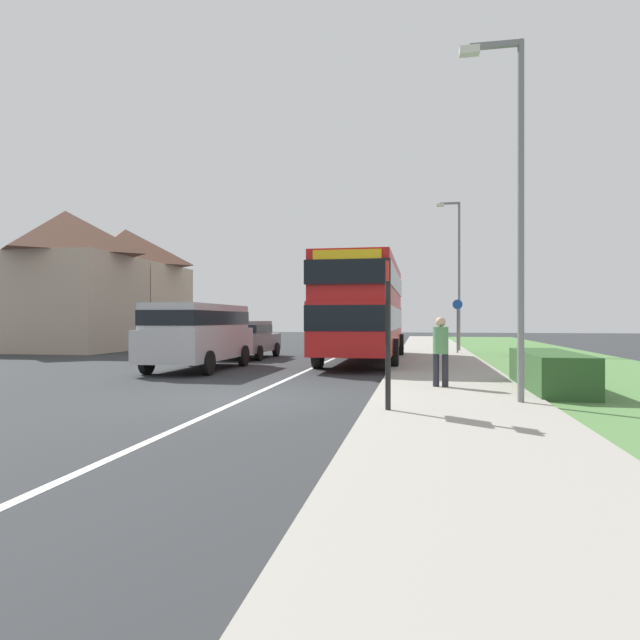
# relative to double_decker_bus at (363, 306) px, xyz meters

# --- Properties ---
(ground_plane) EXTENTS (120.00, 120.00, 0.00)m
(ground_plane) POSITION_rel_double_decker_bus_xyz_m (-1.44, -9.76, -2.14)
(ground_plane) COLOR #2D3033
(lane_marking_centre) EXTENTS (0.14, 60.00, 0.01)m
(lane_marking_centre) POSITION_rel_double_decker_bus_xyz_m (-1.44, -1.76, -2.14)
(lane_marking_centre) COLOR silver
(lane_marking_centre) RESTS_ON ground_plane
(pavement_near_side) EXTENTS (3.20, 68.00, 0.12)m
(pavement_near_side) POSITION_rel_double_decker_bus_xyz_m (2.76, -3.76, -2.08)
(pavement_near_side) COLOR #9E998E
(pavement_near_side) RESTS_ON ground_plane
(grass_verge_seaward) EXTENTS (6.00, 68.00, 0.08)m
(grass_verge_seaward) POSITION_rel_double_decker_bus_xyz_m (7.06, -3.76, -2.10)
(grass_verge_seaward) COLOR #517F42
(grass_verge_seaward) RESTS_ON ground_plane
(roadside_hedge) EXTENTS (1.10, 3.77, 0.90)m
(roadside_hedge) POSITION_rel_double_decker_bus_xyz_m (4.86, -7.90, -1.69)
(roadside_hedge) COLOR #2D5128
(roadside_hedge) RESTS_ON ground_plane
(double_decker_bus) EXTENTS (2.80, 9.71, 3.70)m
(double_decker_bus) POSITION_rel_double_decker_bus_xyz_m (0.00, 0.00, 0.00)
(double_decker_bus) COLOR red
(double_decker_bus) RESTS_ON ground_plane
(parked_van_silver) EXTENTS (2.11, 5.26, 2.09)m
(parked_van_silver) POSITION_rel_double_decker_bus_xyz_m (-4.89, -3.93, -0.89)
(parked_van_silver) COLOR #B7B7BC
(parked_van_silver) RESTS_ON ground_plane
(parked_car_grey) EXTENTS (2.01, 4.24, 1.56)m
(parked_car_grey) POSITION_rel_double_decker_bus_xyz_m (-5.03, 1.42, -1.28)
(parked_car_grey) COLOR slate
(parked_car_grey) RESTS_ON ground_plane
(pedestrian_at_stop) EXTENTS (0.34, 0.34, 1.67)m
(pedestrian_at_stop) POSITION_rel_double_decker_bus_xyz_m (2.54, -8.09, -1.17)
(pedestrian_at_stop) COLOR #23232D
(pedestrian_at_stop) RESTS_ON ground_plane
(bus_stop_sign) EXTENTS (0.09, 0.52, 2.60)m
(bus_stop_sign) POSITION_rel_double_decker_bus_xyz_m (1.56, -11.47, -0.60)
(bus_stop_sign) COLOR black
(bus_stop_sign) RESTS_ON ground_plane
(cycle_route_sign) EXTENTS (0.44, 0.08, 2.52)m
(cycle_route_sign) POSITION_rel_double_decker_bus_xyz_m (3.75, 4.93, -0.71)
(cycle_route_sign) COLOR slate
(cycle_route_sign) RESTS_ON ground_plane
(street_lamp_near) EXTENTS (1.14, 0.20, 6.66)m
(street_lamp_near) POSITION_rel_double_decker_bus_xyz_m (3.76, -10.18, 1.73)
(street_lamp_near) COLOR slate
(street_lamp_near) RESTS_ON ground_plane
(street_lamp_mid) EXTENTS (1.14, 0.20, 7.35)m
(street_lamp_mid) POSITION_rel_double_decker_bus_xyz_m (3.86, 7.01, 2.08)
(street_lamp_mid) COLOR slate
(street_lamp_mid) RESTS_ON ground_plane
(house_terrace_far_side) EXTENTS (6.39, 11.69, 7.22)m
(house_terrace_far_side) POSITION_rel_double_decker_bus_xyz_m (-15.88, 7.89, 1.47)
(house_terrace_far_side) COLOR tan
(house_terrace_far_side) RESTS_ON ground_plane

